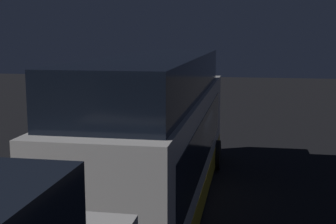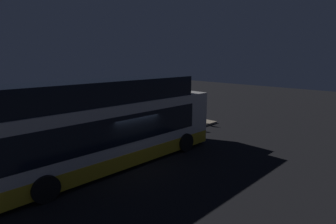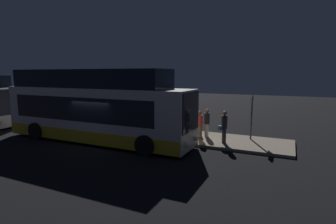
% 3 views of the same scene
% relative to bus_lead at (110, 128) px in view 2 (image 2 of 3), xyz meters
% --- Properties ---
extents(ground, '(80.00, 80.00, 0.00)m').
position_rel_bus_lead_xyz_m(ground, '(0.77, -0.28, -1.89)').
color(ground, black).
extents(platform, '(20.00, 3.34, 0.15)m').
position_rel_bus_lead_xyz_m(platform, '(0.77, 2.99, -1.81)').
color(platform, gray).
rests_on(platform, ground).
extents(bus_lead, '(11.96, 2.72, 4.22)m').
position_rel_bus_lead_xyz_m(bus_lead, '(0.00, 0.00, 0.00)').
color(bus_lead, silver).
rests_on(bus_lead, ground).
extents(passenger_boarding, '(0.57, 0.56, 1.80)m').
position_rel_bus_lead_xyz_m(passenger_boarding, '(7.15, 2.28, -0.74)').
color(passenger_boarding, '#2D2D33').
rests_on(passenger_boarding, platform).
extents(passenger_waiting, '(0.61, 0.52, 1.65)m').
position_rel_bus_lead_xyz_m(passenger_waiting, '(5.58, 2.68, -0.85)').
color(passenger_waiting, '#6B604C').
rests_on(passenger_waiting, platform).
extents(passenger_with_bags, '(0.51, 0.59, 1.69)m').
position_rel_bus_lead_xyz_m(passenger_with_bags, '(5.82, 3.41, -0.81)').
color(passenger_with_bags, silver).
rests_on(passenger_with_bags, platform).
extents(suitcase, '(0.41, 0.26, 0.96)m').
position_rel_bus_lead_xyz_m(suitcase, '(5.36, 3.15, -1.38)').
color(suitcase, black).
rests_on(suitcase, platform).
extents(sign_post, '(0.10, 0.87, 2.62)m').
position_rel_bus_lead_xyz_m(sign_post, '(8.39, 3.80, -0.06)').
color(sign_post, '#4C4C51').
rests_on(sign_post, platform).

